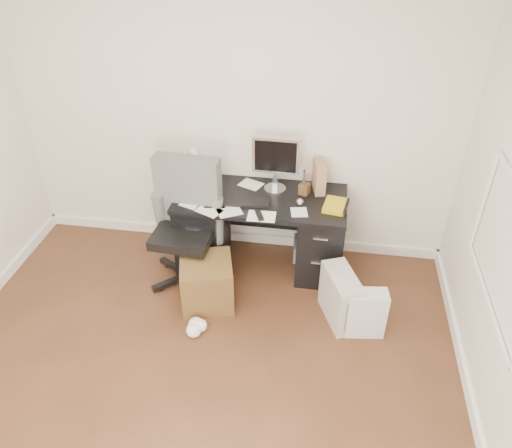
{
  "coord_description": "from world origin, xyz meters",
  "views": [
    {
      "loc": [
        0.83,
        -2.05,
        3.06
      ],
      "look_at": [
        0.33,
        1.2,
        0.77
      ],
      "focal_mm": 35.0,
      "sensor_mm": 36.0,
      "label": 1
    }
  ],
  "objects": [
    {
      "name": "travel_mug",
      "position": [
        -0.18,
        1.58,
        0.85
      ],
      "size": [
        0.1,
        0.1,
        0.19
      ],
      "primitive_type": "cylinder",
      "rotation": [
        0.0,
        0.0,
        0.2
      ],
      "color": "navy",
      "rests_on": "desk"
    },
    {
      "name": "desk",
      "position": [
        0.3,
        1.65,
        0.4
      ],
      "size": [
        1.5,
        0.7,
        0.75
      ],
      "color": "black",
      "rests_on": "ground"
    },
    {
      "name": "keyboard",
      "position": [
        0.18,
        1.53,
        0.76
      ],
      "size": [
        0.42,
        0.17,
        0.02
      ],
      "primitive_type": "cube",
      "rotation": [
        0.0,
        0.0,
        0.07
      ],
      "color": "black",
      "rests_on": "desk"
    },
    {
      "name": "pen_cup",
      "position": [
        0.67,
        1.76,
        0.87
      ],
      "size": [
        0.13,
        0.13,
        0.25
      ],
      "primitive_type": null,
      "rotation": [
        0.0,
        0.0,
        -0.38
      ],
      "color": "#513317",
      "rests_on": "desk"
    },
    {
      "name": "wicker_basket",
      "position": [
        -0.08,
        1.06,
        0.22
      ],
      "size": [
        0.53,
        0.53,
        0.43
      ],
      "primitive_type": "cube",
      "rotation": [
        0.0,
        0.0,
        0.27
      ],
      "color": "#493216",
      "rests_on": "ground"
    },
    {
      "name": "room_shell",
      "position": [
        0.03,
        0.03,
        1.66
      ],
      "size": [
        4.02,
        4.02,
        2.71
      ],
      "color": "silver",
      "rests_on": "ground"
    },
    {
      "name": "yellow_book",
      "position": [
        0.95,
        1.58,
        0.77
      ],
      "size": [
        0.22,
        0.27,
        0.04
      ],
      "primitive_type": "cube",
      "rotation": [
        0.0,
        0.0,
        -0.16
      ],
      "color": "gold",
      "rests_on": "desk"
    },
    {
      "name": "paper_remote",
      "position": [
        0.35,
        1.35,
        0.76
      ],
      "size": [
        0.24,
        0.19,
        0.02
      ],
      "primitive_type": null,
      "rotation": [
        0.0,
        0.0,
        0.03
      ],
      "color": "white",
      "rests_on": "desk"
    },
    {
      "name": "loose_papers",
      "position": [
        0.1,
        1.6,
        0.75
      ],
      "size": [
        1.1,
        0.6,
        0.0
      ],
      "primitive_type": null,
      "color": "white",
      "rests_on": "desk"
    },
    {
      "name": "desk_printer",
      "position": [
        0.76,
        1.82,
        0.09
      ],
      "size": [
        0.33,
        0.27,
        0.18
      ],
      "primitive_type": "cube",
      "rotation": [
        0.0,
        0.0,
        0.06
      ],
      "color": "slate",
      "rests_on": "ground"
    },
    {
      "name": "magazine_file",
      "position": [
        0.79,
        1.85,
        0.89
      ],
      "size": [
        0.16,
        0.25,
        0.27
      ],
      "primitive_type": "cube",
      "rotation": [
        0.0,
        0.0,
        0.2
      ],
      "color": "#8F6945",
      "rests_on": "desk"
    },
    {
      "name": "office_chair",
      "position": [
        -0.33,
        1.33,
        0.58
      ],
      "size": [
        0.69,
        0.69,
        1.16
      ],
      "primitive_type": null,
      "rotation": [
        0.0,
        0.0,
        -0.06
      ],
      "color": "#4E504E",
      "rests_on": "ground"
    },
    {
      "name": "shopping_bag",
      "position": [
        1.26,
        0.91,
        0.21
      ],
      "size": [
        0.34,
        0.26,
        0.42
      ],
      "primitive_type": "cube",
      "rotation": [
        0.0,
        0.0,
        0.13
      ],
      "color": "silver",
      "rests_on": "ground"
    },
    {
      "name": "pc_tower",
      "position": [
        1.05,
        1.04,
        0.23
      ],
      "size": [
        0.36,
        0.5,
        0.46
      ],
      "primitive_type": "cube",
      "rotation": [
        0.0,
        0.0,
        0.39
      ],
      "color": "#B9B2A7",
      "rests_on": "ground"
    },
    {
      "name": "ground",
      "position": [
        0.0,
        0.0,
        0.0
      ],
      "size": [
        4.0,
        4.0,
        0.0
      ],
      "primitive_type": "plane",
      "color": "#442916",
      "rests_on": "ground"
    },
    {
      "name": "lcd_monitor",
      "position": [
        0.41,
        1.79,
        1.01
      ],
      "size": [
        0.41,
        0.24,
        0.52
      ],
      "primitive_type": null,
      "rotation": [
        0.0,
        0.0,
        -0.02
      ],
      "color": "#BCBCC1",
      "rests_on": "desk"
    },
    {
      "name": "computer_mouse",
      "position": [
        0.65,
        1.57,
        0.78
      ],
      "size": [
        0.08,
        0.08,
        0.06
      ],
      "primitive_type": "sphere",
      "rotation": [
        0.0,
        0.0,
        0.4
      ],
      "color": "#BCBCC1",
      "rests_on": "desk"
    },
    {
      "name": "white_binder",
      "position": [
        -0.33,
        1.85,
        0.89
      ],
      "size": [
        0.21,
        0.26,
        0.27
      ],
      "primitive_type": "cube",
      "rotation": [
        0.0,
        0.0,
        0.53
      ],
      "color": "white",
      "rests_on": "desk"
    }
  ]
}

